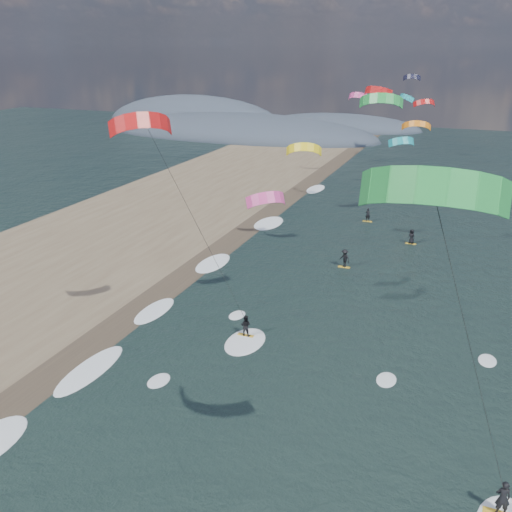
% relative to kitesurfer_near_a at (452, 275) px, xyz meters
% --- Properties ---
extents(ground, '(260.00, 260.00, 0.00)m').
position_rel_kitesurfer_near_a_xyz_m(ground, '(-11.15, 2.15, -12.99)').
color(ground, black).
rests_on(ground, ground).
extents(wet_sand_strip, '(3.00, 240.00, 0.00)m').
position_rel_kitesurfer_near_a_xyz_m(wet_sand_strip, '(-23.15, 12.15, -12.99)').
color(wet_sand_strip, '#382D23').
rests_on(wet_sand_strip, ground).
extents(coastal_hills, '(80.00, 41.00, 15.00)m').
position_rel_kitesurfer_near_a_xyz_m(coastal_hills, '(-55.99, 110.01, -12.99)').
color(coastal_hills, '#3D4756').
rests_on(coastal_hills, ground).
extents(kitesurfer_near_a, '(7.80, 8.36, 16.86)m').
position_rel_kitesurfer_near_a_xyz_m(kitesurfer_near_a, '(0.00, 0.00, 0.00)').
color(kitesurfer_near_a, gold).
rests_on(kitesurfer_near_a, ground).
extents(kitesurfer_near_b, '(6.90, 9.04, 16.59)m').
position_rel_kitesurfer_near_a_xyz_m(kitesurfer_near_b, '(-16.01, 11.83, -2.27)').
color(kitesurfer_near_b, gold).
rests_on(kitesurfer_near_b, ground).
extents(far_kitesurfers, '(6.92, 16.12, 1.78)m').
position_rel_kitesurfer_near_a_xyz_m(far_kitesurfers, '(-9.11, 36.62, -12.14)').
color(far_kitesurfers, gold).
rests_on(far_kitesurfers, ground).
extents(bg_kite_field, '(13.60, 72.63, 7.38)m').
position_rel_kitesurfer_near_a_xyz_m(bg_kite_field, '(-11.58, 57.09, -1.07)').
color(bg_kite_field, yellow).
rests_on(bg_kite_field, ground).
extents(shoreline_surf, '(2.40, 79.40, 0.11)m').
position_rel_kitesurfer_near_a_xyz_m(shoreline_surf, '(-21.95, 16.90, -12.99)').
color(shoreline_surf, white).
rests_on(shoreline_surf, ground).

